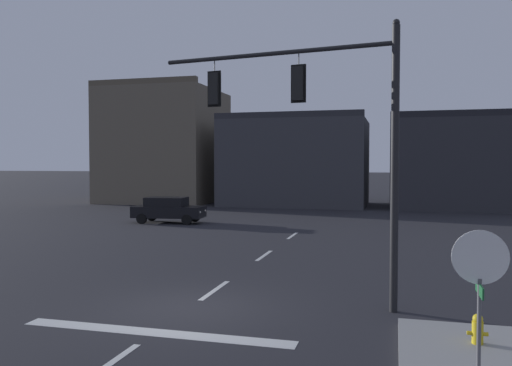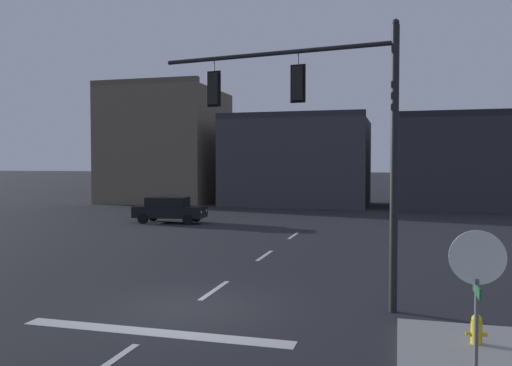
{
  "view_description": "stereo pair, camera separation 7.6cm",
  "coord_description": "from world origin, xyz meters",
  "px_view_note": "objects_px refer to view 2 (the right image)",
  "views": [
    {
      "loc": [
        5.14,
        -12.51,
        3.76
      ],
      "look_at": [
        0.73,
        3.97,
        3.11
      ],
      "focal_mm": 36.8,
      "sensor_mm": 36.0,
      "label": 1
    },
    {
      "loc": [
        5.21,
        -12.49,
        3.76
      ],
      "look_at": [
        0.73,
        3.97,
        3.11
      ],
      "focal_mm": 36.8,
      "sensor_mm": 36.0,
      "label": 2
    }
  ],
  "objects_px": {
    "signal_mast_near_side": "(323,119)",
    "fire_hydrant": "(476,335)",
    "stop_sign": "(477,279)",
    "car_lot_nearside": "(169,209)"
  },
  "relations": [
    {
      "from": "stop_sign",
      "to": "fire_hydrant",
      "type": "bearing_deg",
      "value": 82.07
    },
    {
      "from": "signal_mast_near_side",
      "to": "car_lot_nearside",
      "type": "bearing_deg",
      "value": 126.05
    },
    {
      "from": "car_lot_nearside",
      "to": "fire_hydrant",
      "type": "bearing_deg",
      "value": -51.14
    },
    {
      "from": "stop_sign",
      "to": "fire_hydrant",
      "type": "distance_m",
      "value": 3.82
    },
    {
      "from": "signal_mast_near_side",
      "to": "fire_hydrant",
      "type": "bearing_deg",
      "value": -37.97
    },
    {
      "from": "signal_mast_near_side",
      "to": "stop_sign",
      "type": "relative_size",
      "value": 2.59
    },
    {
      "from": "car_lot_nearside",
      "to": "fire_hydrant",
      "type": "distance_m",
      "value": 24.57
    },
    {
      "from": "signal_mast_near_side",
      "to": "stop_sign",
      "type": "bearing_deg",
      "value": -63.61
    },
    {
      "from": "car_lot_nearside",
      "to": "fire_hydrant",
      "type": "height_order",
      "value": "car_lot_nearside"
    },
    {
      "from": "signal_mast_near_side",
      "to": "car_lot_nearside",
      "type": "xyz_separation_m",
      "value": [
        -11.96,
        16.43,
        -4.06
      ]
    }
  ]
}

